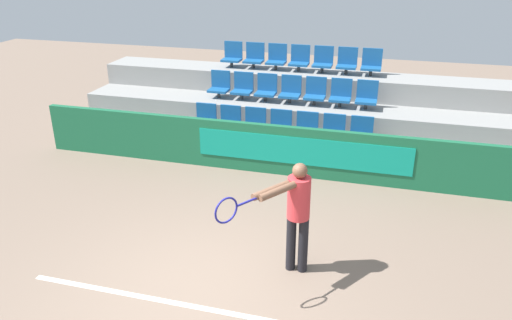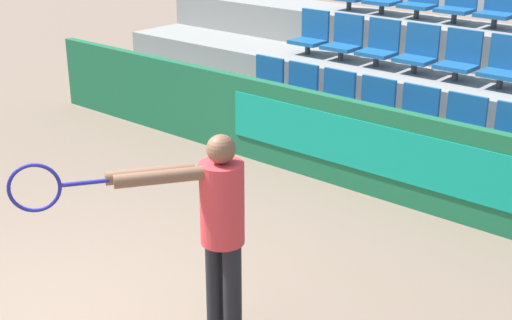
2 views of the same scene
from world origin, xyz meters
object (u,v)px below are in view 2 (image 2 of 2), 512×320
at_px(stadium_chair_0, 265,83).
at_px(stadium_chair_18, 498,7).
at_px(stadium_chair_11, 460,58).
at_px(stadium_chair_5, 462,126).
at_px(stadium_chair_1, 299,90).
at_px(stadium_chair_17, 458,2).
at_px(stadium_chair_7, 311,34).
at_px(stadium_chair_10, 418,51).
at_px(stadium_chair_6, 512,137).
at_px(stadium_chair_9, 380,45).
at_px(stadium_chair_8, 344,40).
at_px(stadium_chair_2, 335,98).
at_px(stadium_chair_3, 374,106).
at_px(tennis_player, 212,223).
at_px(stadium_chair_4, 416,116).
at_px(stadium_chair_12, 504,65).

bearing_deg(stadium_chair_0, stadium_chair_18, 41.79).
bearing_deg(stadium_chair_0, stadium_chair_11, 24.08).
distance_m(stadium_chair_0, stadium_chair_5, 2.67).
bearing_deg(stadium_chair_1, stadium_chair_0, 180.00).
bearing_deg(stadium_chair_18, stadium_chair_17, 180.00).
distance_m(stadium_chair_7, stadium_chair_10, 1.60).
height_order(stadium_chair_6, stadium_chair_9, stadium_chair_9).
bearing_deg(stadium_chair_8, stadium_chair_0, -119.22).
xyz_separation_m(stadium_chair_5, stadium_chair_10, (-1.07, 0.95, 0.47)).
bearing_deg(stadium_chair_18, stadium_chair_8, -149.21).
xyz_separation_m(stadium_chair_5, stadium_chair_18, (-0.53, 1.91, 0.94)).
xyz_separation_m(stadium_chair_2, stadium_chair_17, (0.53, 1.91, 0.94)).
bearing_deg(stadium_chair_9, stadium_chair_3, -60.78).
bearing_deg(tennis_player, stadium_chair_3, 139.26).
relative_size(stadium_chair_10, stadium_chair_11, 1.00).
distance_m(stadium_chair_3, stadium_chair_10, 1.06).
bearing_deg(stadium_chair_17, stadium_chair_3, -90.00).
xyz_separation_m(stadium_chair_4, stadium_chair_9, (-1.07, 0.95, 0.47)).
relative_size(stadium_chair_1, stadium_chair_8, 1.00).
bearing_deg(stadium_chair_5, stadium_chair_9, 149.21).
bearing_deg(tennis_player, stadium_chair_2, 146.65).
bearing_deg(stadium_chair_5, stadium_chair_1, 180.00).
xyz_separation_m(stadium_chair_4, stadium_chair_6, (1.07, 0.00, 0.00)).
bearing_deg(stadium_chair_18, stadium_chair_3, -105.63).
distance_m(stadium_chair_1, stadium_chair_6, 2.67).
distance_m(stadium_chair_4, stadium_chair_18, 2.13).
bearing_deg(stadium_chair_17, stadium_chair_7, -149.21).
height_order(stadium_chair_7, stadium_chair_11, same).
distance_m(stadium_chair_6, tennis_player, 3.74).
bearing_deg(stadium_chair_0, stadium_chair_5, 0.00).
relative_size(stadium_chair_7, stadium_chair_12, 1.00).
height_order(stadium_chair_10, stadium_chair_11, same).
bearing_deg(stadium_chair_2, stadium_chair_1, 180.00).
height_order(stadium_chair_3, stadium_chair_17, stadium_chair_17).
distance_m(stadium_chair_7, stadium_chair_18, 2.39).
relative_size(stadium_chair_0, stadium_chair_5, 1.00).
bearing_deg(stadium_chair_4, stadium_chair_10, 119.22).
bearing_deg(stadium_chair_11, stadium_chair_1, -149.21).
height_order(stadium_chair_8, stadium_chair_10, same).
relative_size(stadium_chair_2, stadium_chair_10, 1.00).
relative_size(stadium_chair_4, stadium_chair_10, 1.00).
xyz_separation_m(stadium_chair_7, stadium_chair_12, (2.67, 0.00, 0.00)).
bearing_deg(stadium_chair_0, stadium_chair_1, 0.00).
xyz_separation_m(stadium_chair_4, stadium_chair_12, (0.53, 0.95, 0.47)).
xyz_separation_m(stadium_chair_11, stadium_chair_18, (0.00, 0.95, 0.47)).
distance_m(stadium_chair_2, stadium_chair_17, 2.20).
bearing_deg(stadium_chair_12, stadium_chair_0, -160.33).
bearing_deg(tennis_player, stadium_chair_4, 131.32).
bearing_deg(stadium_chair_8, stadium_chair_4, -30.79).
height_order(stadium_chair_4, stadium_chair_17, stadium_chair_17).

